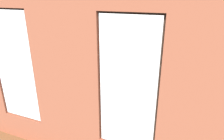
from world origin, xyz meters
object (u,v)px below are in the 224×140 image
(couch_by_window, at_px, (82,119))
(tv_flatscreen, at_px, (34,60))
(potted_plant_between_couches, at_px, (143,124))
(potted_plant_by_left_couch, at_px, (193,79))
(potted_plant_near_tv, at_px, (23,82))
(candle_jar, at_px, (122,81))
(potted_plant_mid_room_small, at_px, (152,76))
(couch_left, at_px, (207,103))
(potted_plant_corner_near_left, at_px, (211,71))
(cup_ceramic, at_px, (134,80))
(media_console, at_px, (37,78))
(table_plant_small, at_px, (116,75))
(potted_plant_foreground_right, at_px, (75,48))
(coffee_table, at_px, (120,82))
(papasan_chair, at_px, (124,66))
(remote_black, at_px, (120,80))

(couch_by_window, xyz_separation_m, tv_flatscreen, (2.73, -1.61, 0.59))
(potted_plant_between_couches, bearing_deg, potted_plant_by_left_couch, -105.55)
(couch_by_window, distance_m, potted_plant_by_left_couch, 3.96)
(couch_by_window, height_order, potted_plant_between_couches, potted_plant_between_couches)
(potted_plant_near_tv, bearing_deg, candle_jar, -147.73)
(tv_flatscreen, distance_m, potted_plant_mid_room_small, 4.02)
(potted_plant_between_couches, height_order, potted_plant_near_tv, potted_plant_near_tv)
(tv_flatscreen, xyz_separation_m, potted_plant_mid_room_small, (-3.74, -1.37, -0.53))
(couch_left, height_order, potted_plant_corner_near_left, potted_plant_corner_near_left)
(cup_ceramic, xyz_separation_m, media_console, (3.30, 0.73, -0.19))
(couch_by_window, distance_m, cup_ceramic, 2.41)
(potted_plant_corner_near_left, bearing_deg, potted_plant_near_tv, 33.01)
(cup_ceramic, xyz_separation_m, potted_plant_by_left_couch, (-1.72, -0.90, -0.08))
(cup_ceramic, bearing_deg, table_plant_small, 3.84)
(couch_by_window, distance_m, potted_plant_corner_near_left, 4.73)
(tv_flatscreen, height_order, potted_plant_foreground_right, potted_plant_foreground_right)
(coffee_table, distance_m, potted_plant_foreground_right, 3.05)
(coffee_table, height_order, potted_plant_corner_near_left, potted_plant_corner_near_left)
(candle_jar, distance_m, table_plant_small, 0.39)
(potted_plant_by_left_couch, height_order, potted_plant_near_tv, potted_plant_near_tv)
(table_plant_small, relative_size, potted_plant_corner_near_left, 0.23)
(couch_by_window, distance_m, papasan_chair, 3.50)
(candle_jar, xyz_separation_m, media_console, (2.99, 0.45, -0.20))
(candle_jar, height_order, papasan_chair, papasan_chair)
(coffee_table, xyz_separation_m, potted_plant_by_left_couch, (-2.15, -1.04, 0.01))
(remote_black, bearing_deg, potted_plant_mid_room_small, -106.02)
(table_plant_small, bearing_deg, potted_plant_near_tv, 39.78)
(potted_plant_foreground_right, distance_m, potted_plant_mid_room_small, 3.56)
(coffee_table, distance_m, tv_flatscreen, 2.98)
(remote_black, bearing_deg, table_plant_small, 3.35)
(coffee_table, bearing_deg, potted_plant_foreground_right, -30.96)
(papasan_chair, bearing_deg, potted_plant_corner_near_left, -174.59)
(coffee_table, bearing_deg, potted_plant_by_left_couch, -154.06)
(media_console, height_order, potted_plant_corner_near_left, potted_plant_corner_near_left)
(couch_by_window, relative_size, tv_flatscreen, 1.58)
(papasan_chair, distance_m, potted_plant_mid_room_small, 1.30)
(potted_plant_between_couches, bearing_deg, potted_plant_foreground_right, -43.79)
(table_plant_small, relative_size, potted_plant_mid_room_small, 0.35)
(potted_plant_by_left_couch, bearing_deg, potted_plant_foreground_right, -6.09)
(candle_jar, bearing_deg, coffee_table, -47.08)
(coffee_table, relative_size, papasan_chair, 1.45)
(remote_black, relative_size, potted_plant_near_tv, 0.13)
(potted_plant_mid_room_small, bearing_deg, candle_jar, 50.75)
(potted_plant_corner_near_left, bearing_deg, potted_plant_by_left_couch, 45.00)
(coffee_table, distance_m, table_plant_small, 0.27)
(couch_by_window, bearing_deg, media_console, -30.51)
(tv_flatscreen, relative_size, potted_plant_mid_room_small, 2.10)
(candle_jar, height_order, potted_plant_foreground_right, potted_plant_foreground_right)
(potted_plant_corner_near_left, bearing_deg, table_plant_small, 27.23)
(potted_plant_corner_near_left, bearing_deg, potted_plant_mid_room_small, 23.71)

